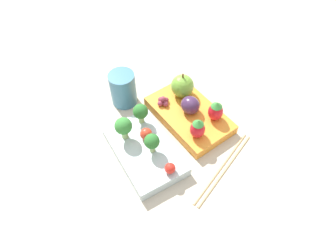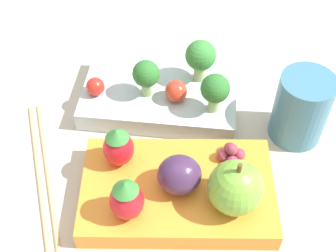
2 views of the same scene
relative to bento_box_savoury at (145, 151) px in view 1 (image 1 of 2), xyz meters
name	(u,v)px [view 1 (image 1 of 2)]	position (x,y,z in m)	size (l,w,h in m)	color
ground_plane	(168,136)	(0.01, -0.07, -0.01)	(4.00, 4.00, 0.00)	#BCB29E
bento_box_savoury	(145,151)	(0.00, 0.00, 0.00)	(0.20, 0.15, 0.03)	silver
bento_box_fruit	(189,115)	(0.01, -0.14, 0.00)	(0.21, 0.13, 0.02)	orange
broccoli_floret_0	(152,142)	(-0.02, -0.01, 0.04)	(0.03, 0.03, 0.05)	#93B770
broccoli_floret_1	(141,112)	(0.06, -0.04, 0.05)	(0.03, 0.03, 0.05)	#93B770
broccoli_floret_2	(123,127)	(0.05, 0.01, 0.05)	(0.04, 0.04, 0.06)	#93B770
cherry_tomato_0	(170,168)	(-0.08, 0.00, 0.02)	(0.02, 0.02, 0.02)	red
cherry_tomato_1	(146,134)	(0.02, -0.02, 0.03)	(0.03, 0.03, 0.03)	red
apple	(182,86)	(0.07, -0.17, 0.04)	(0.06, 0.06, 0.06)	#70A838
strawberry_0	(198,128)	(-0.05, -0.11, 0.04)	(0.03, 0.03, 0.05)	red
strawberry_1	(216,111)	(-0.04, -0.17, 0.04)	(0.03, 0.03, 0.05)	red
plum	(190,105)	(0.01, -0.14, 0.03)	(0.04, 0.04, 0.04)	#42284C
grape_cluster	(163,101)	(0.07, -0.11, 0.02)	(0.03, 0.03, 0.02)	#93384C
drinking_cup	(123,89)	(0.16, -0.06, 0.03)	(0.06, 0.06, 0.09)	teal
chopsticks_pair	(224,168)	(-0.14, -0.10, -0.01)	(0.06, 0.21, 0.01)	tan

